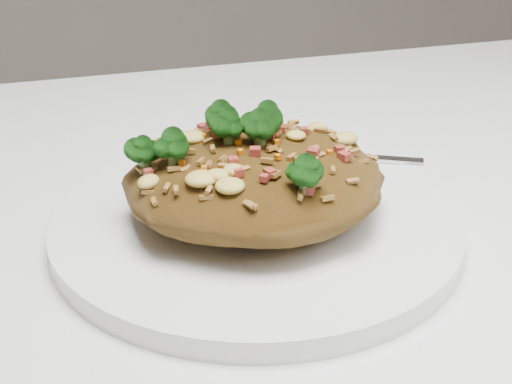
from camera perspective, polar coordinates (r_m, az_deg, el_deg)
plate at (r=0.45m, az=0.00°, el=-2.48°), size 0.26×0.26×0.01m
fried_rice at (r=0.44m, az=-0.11°, el=1.93°), size 0.16×0.15×0.07m
fork at (r=0.53m, az=5.38°, el=2.98°), size 0.15×0.09×0.00m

